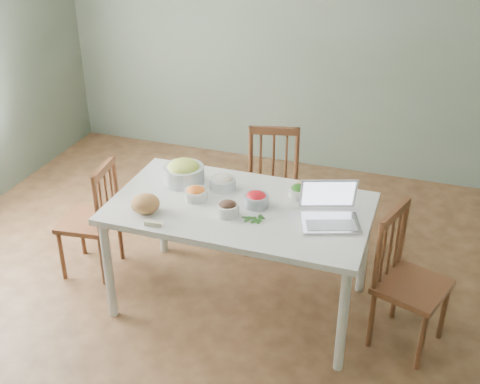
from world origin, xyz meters
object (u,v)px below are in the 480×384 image
(chair_left, at_px, (88,218))
(chair_far, at_px, (272,193))
(laptop, at_px, (332,207))
(chair_right, at_px, (413,284))
(bread_boule, at_px, (145,204))
(dining_table, at_px, (240,256))
(bowl_squash, at_px, (184,172))

(chair_left, bearing_deg, chair_far, 115.60)
(chair_far, bearing_deg, laptop, -66.88)
(chair_far, height_order, chair_right, chair_far)
(chair_far, xyz_separation_m, bread_boule, (-0.54, -1.03, 0.37))
(dining_table, bearing_deg, bowl_squash, 158.98)
(chair_far, bearing_deg, dining_table, -103.44)
(chair_far, bearing_deg, bowl_squash, -142.31)
(chair_right, bearing_deg, dining_table, 107.06)
(bowl_squash, height_order, laptop, laptop)
(laptop, bearing_deg, bowl_squash, 149.31)
(chair_left, height_order, bowl_squash, bowl_squash)
(dining_table, distance_m, bowl_squash, 0.69)
(dining_table, bearing_deg, laptop, -3.54)
(chair_far, relative_size, laptop, 2.70)
(bread_boule, bearing_deg, laptop, 11.40)
(chair_far, relative_size, chair_left, 1.07)
(dining_table, bearing_deg, chair_right, -1.84)
(dining_table, xyz_separation_m, chair_right, (1.13, -0.04, 0.07))
(dining_table, height_order, laptop, laptop)
(dining_table, distance_m, chair_left, 1.18)
(chair_right, distance_m, laptop, 0.70)
(bread_boule, xyz_separation_m, laptop, (1.14, 0.23, 0.06))
(dining_table, relative_size, chair_right, 1.80)
(laptop, bearing_deg, chair_left, 158.95)
(bowl_squash, bearing_deg, bread_boule, -98.67)
(chair_right, bearing_deg, chair_left, 107.47)
(laptop, bearing_deg, bread_boule, 172.25)
(bread_boule, relative_size, laptop, 0.51)
(chair_left, xyz_separation_m, bowl_squash, (0.71, 0.16, 0.42))
(chair_far, bearing_deg, bread_boule, -131.10)
(bread_boule, bearing_deg, chair_far, 62.53)
(chair_far, bearing_deg, chair_right, -48.84)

